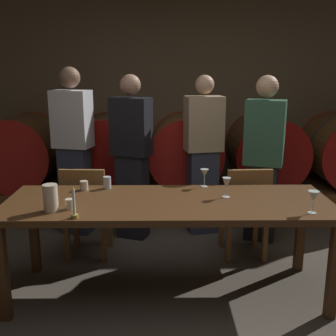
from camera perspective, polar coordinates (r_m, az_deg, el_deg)
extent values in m
plane|color=#4C443A|center=(3.17, 4.26, -19.88)|extent=(8.97, 8.97, 0.00)
cube|color=brown|center=(5.41, 2.05, 9.43)|extent=(6.90, 0.24, 2.68)
cube|color=brown|center=(5.10, 2.23, -4.20)|extent=(6.21, 0.90, 0.36)
cylinder|color=brown|center=(5.21, -19.39, 2.22)|extent=(0.84, 0.81, 0.84)
cylinder|color=#B21C16|center=(4.83, -20.96, 1.20)|extent=(0.85, 0.03, 0.85)
cylinder|color=#B21C16|center=(5.61, -18.04, 3.09)|extent=(0.85, 0.03, 0.85)
cylinder|color=#2D2D33|center=(5.21, -19.39, 2.22)|extent=(0.84, 0.04, 0.84)
cylinder|color=#513319|center=(4.99, -8.61, 2.35)|extent=(0.84, 0.81, 0.84)
cylinder|color=#9E1411|center=(4.58, -9.32, 1.29)|extent=(0.85, 0.03, 0.85)
cylinder|color=#9E1411|center=(5.40, -8.00, 3.24)|extent=(0.85, 0.03, 0.85)
cylinder|color=#2D2D33|center=(4.99, -8.61, 2.35)|extent=(0.84, 0.04, 0.84)
cylinder|color=brown|center=(4.94, 2.31, 2.40)|extent=(0.84, 0.81, 0.84)
cylinder|color=#B21C16|center=(4.53, 2.58, 1.34)|extent=(0.85, 0.03, 0.85)
cylinder|color=#B21C16|center=(5.36, 2.08, 3.29)|extent=(0.85, 0.03, 0.85)
cylinder|color=#2D2D33|center=(4.94, 2.31, 2.40)|extent=(0.84, 0.04, 0.84)
cylinder|color=#513319|center=(5.09, 13.29, 2.36)|extent=(0.84, 0.81, 0.84)
cylinder|color=maroon|center=(4.69, 14.49, 1.32)|extent=(0.85, 0.03, 0.85)
cylinder|color=maroon|center=(5.49, 12.26, 3.24)|extent=(0.85, 0.03, 0.85)
cylinder|color=#2D2D33|center=(5.09, 13.29, 2.36)|extent=(0.84, 0.04, 0.84)
cylinder|color=#9E1411|center=(5.77, 21.45, 3.10)|extent=(0.85, 0.03, 0.85)
cube|color=#4C2D16|center=(3.15, 0.01, -4.95)|extent=(2.47, 0.84, 0.05)
cube|color=#4C2D16|center=(3.17, -21.90, -13.36)|extent=(0.07, 0.07, 0.72)
cube|color=#4C2D16|center=(3.20, 21.88, -13.15)|extent=(0.07, 0.07, 0.72)
cube|color=#4C2D16|center=(3.79, -18.01, -8.51)|extent=(0.07, 0.07, 0.72)
cube|color=#4C2D16|center=(3.81, 17.81, -8.37)|extent=(0.07, 0.07, 0.72)
cube|color=brown|center=(3.98, -10.95, -5.74)|extent=(0.42, 0.42, 0.04)
cube|color=brown|center=(3.74, -11.71, -3.33)|extent=(0.40, 0.06, 0.42)
cube|color=brown|center=(4.18, -8.00, -7.99)|extent=(0.05, 0.05, 0.42)
cube|color=brown|center=(4.25, -12.56, -7.82)|extent=(0.05, 0.05, 0.42)
cube|color=brown|center=(3.88, -8.86, -9.85)|extent=(0.05, 0.05, 0.42)
cube|color=brown|center=(3.95, -13.78, -9.62)|extent=(0.05, 0.05, 0.42)
cube|color=brown|center=(3.97, 10.39, -5.76)|extent=(0.42, 0.42, 0.04)
cube|color=brown|center=(3.73, 11.17, -3.35)|extent=(0.40, 0.06, 0.42)
cube|color=brown|center=(4.25, 11.97, -7.84)|extent=(0.05, 0.05, 0.42)
cube|color=brown|center=(4.17, 7.41, -8.04)|extent=(0.05, 0.05, 0.42)
cube|color=brown|center=(3.94, 13.25, -9.64)|extent=(0.05, 0.05, 0.42)
cube|color=brown|center=(3.86, 8.33, -9.90)|extent=(0.05, 0.05, 0.42)
cube|color=#33384C|center=(4.52, -12.61, -3.03)|extent=(0.34, 0.27, 0.94)
cube|color=silver|center=(4.37, -13.14, 6.59)|extent=(0.43, 0.33, 0.58)
sphere|color=#8C664C|center=(4.34, -13.44, 12.07)|extent=(0.21, 0.21, 0.21)
cube|color=black|center=(4.32, -4.91, -3.90)|extent=(0.35, 0.29, 0.88)
cube|color=black|center=(4.16, -5.11, 5.72)|extent=(0.44, 0.35, 0.58)
sphere|color=tan|center=(4.12, -5.24, 11.37)|extent=(0.21, 0.21, 0.21)
cube|color=#33384C|center=(4.45, 4.78, -3.27)|extent=(0.33, 0.25, 0.90)
cube|color=tan|center=(4.29, 4.97, 6.12)|extent=(0.42, 0.31, 0.56)
sphere|color=#D8A884|center=(4.26, 5.09, 11.42)|extent=(0.19, 0.19, 0.19)
cube|color=black|center=(4.36, 12.69, -4.63)|extent=(0.35, 0.29, 0.80)
cube|color=#336047|center=(4.19, 13.21, 4.77)|extent=(0.44, 0.35, 0.64)
sphere|color=#D8A884|center=(4.15, 13.55, 10.90)|extent=(0.22, 0.22, 0.22)
cylinder|color=olive|center=(2.85, -12.77, -6.51)|extent=(0.05, 0.05, 0.02)
cylinder|color=#EDE5CC|center=(2.82, -12.88, -4.58)|extent=(0.02, 0.02, 0.18)
cone|color=yellow|center=(2.79, -12.99, -2.62)|extent=(0.01, 0.01, 0.02)
cylinder|color=beige|center=(3.00, -15.91, -4.01)|extent=(0.10, 0.10, 0.19)
cylinder|color=silver|center=(3.50, 5.02, -2.56)|extent=(0.06, 0.06, 0.00)
cylinder|color=silver|center=(3.49, 5.03, -1.88)|extent=(0.01, 0.01, 0.08)
cone|color=silver|center=(3.47, 5.06, -0.69)|extent=(0.07, 0.07, 0.07)
cylinder|color=white|center=(3.25, 8.02, -3.98)|extent=(0.06, 0.06, 0.00)
cylinder|color=white|center=(3.24, 8.04, -3.38)|extent=(0.01, 0.01, 0.07)
cone|color=white|center=(3.22, 8.09, -2.07)|extent=(0.07, 0.07, 0.09)
cylinder|color=silver|center=(3.04, 19.25, -5.87)|extent=(0.06, 0.06, 0.00)
cylinder|color=silver|center=(3.03, 19.31, -5.14)|extent=(0.01, 0.01, 0.08)
cone|color=silver|center=(3.01, 19.43, -3.73)|extent=(0.08, 0.08, 0.08)
cylinder|color=beige|center=(3.02, -13.44, -4.87)|extent=(0.06, 0.06, 0.08)
cylinder|color=beige|center=(3.46, -11.52, -2.38)|extent=(0.07, 0.07, 0.08)
cylinder|color=silver|center=(3.47, -8.39, -2.00)|extent=(0.06, 0.06, 0.10)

